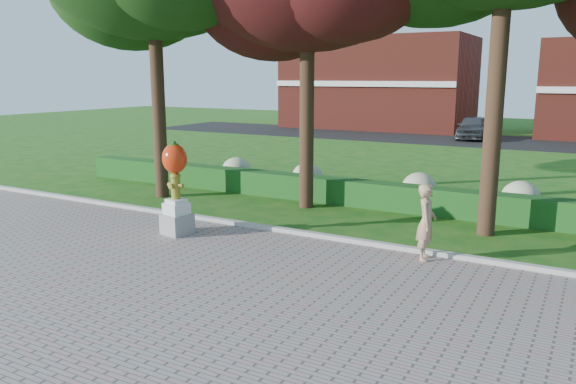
{
  "coord_description": "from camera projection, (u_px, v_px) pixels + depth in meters",
  "views": [
    {
      "loc": [
        5.88,
        -9.25,
        4.01
      ],
      "look_at": [
        0.15,
        1.0,
        1.59
      ],
      "focal_mm": 35.0,
      "sensor_mm": 36.0,
      "label": 1
    }
  ],
  "objects": [
    {
      "name": "parked_car",
      "position": [
        473.0,
        127.0,
        36.49
      ],
      "size": [
        2.21,
        4.64,
        1.53
      ],
      "primitive_type": "imported",
      "rotation": [
        0.0,
        0.0,
        0.09
      ],
      "color": "#383B3F",
      "rests_on": "street"
    },
    {
      "name": "ground",
      "position": [
        258.0,
        276.0,
        11.53
      ],
      "size": [
        100.0,
        100.0,
        0.0
      ],
      "primitive_type": "plane",
      "color": "#155214",
      "rests_on": "ground"
    },
    {
      "name": "hydrant_sculpture",
      "position": [
        176.0,
        185.0,
        14.21
      ],
      "size": [
        0.76,
        0.76,
        2.4
      ],
      "rotation": [
        0.0,
        0.0,
        -0.2
      ],
      "color": "gray",
      "rests_on": "walkway"
    },
    {
      "name": "curb",
      "position": [
        322.0,
        237.0,
        14.07
      ],
      "size": [
        40.0,
        0.18,
        0.15
      ],
      "primitive_type": "cube",
      "color": "#ADADA5",
      "rests_on": "ground"
    },
    {
      "name": "walkway",
      "position": [
        111.0,
        358.0,
        8.1
      ],
      "size": [
        40.0,
        14.0,
        0.04
      ],
      "primitive_type": "cube",
      "color": "gray",
      "rests_on": "ground"
    },
    {
      "name": "woman",
      "position": [
        426.0,
        222.0,
        12.27
      ],
      "size": [
        0.51,
        0.68,
        1.7
      ],
      "primitive_type": "imported",
      "rotation": [
        0.0,
        0.0,
        1.75
      ],
      "color": "tan",
      "rests_on": "walkway"
    },
    {
      "name": "lawn_hedge",
      "position": [
        378.0,
        195.0,
        17.43
      ],
      "size": [
        24.0,
        0.7,
        0.8
      ],
      "primitive_type": "cube",
      "color": "#164E1A",
      "rests_on": "ground"
    },
    {
      "name": "hydrangea_row",
      "position": [
        406.0,
        187.0,
        17.98
      ],
      "size": [
        20.1,
        1.1,
        0.99
      ],
      "color": "#B1BA8E",
      "rests_on": "ground"
    },
    {
      "name": "building_left",
      "position": [
        379.0,
        83.0,
        44.66
      ],
      "size": [
        14.0,
        8.0,
        7.0
      ],
      "primitive_type": "cube",
      "color": "maroon",
      "rests_on": "ground"
    },
    {
      "name": "street",
      "position": [
        494.0,
        141.0,
        35.46
      ],
      "size": [
        50.0,
        8.0,
        0.02
      ],
      "primitive_type": "cube",
      "color": "black",
      "rests_on": "ground"
    }
  ]
}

